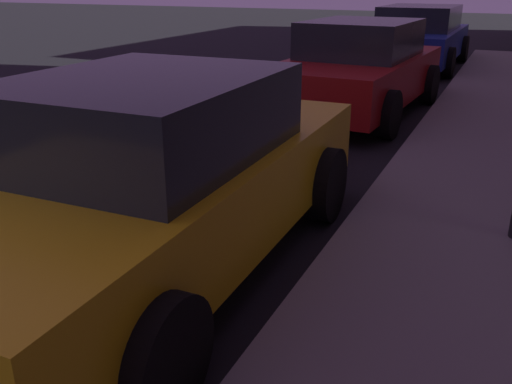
{
  "coord_description": "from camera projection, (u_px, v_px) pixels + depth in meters",
  "views": [
    {
      "loc": [
        5.1,
        0.76,
        2.03
      ],
      "look_at": [
        4.02,
        3.1,
        1.04
      ],
      "focal_mm": 39.01,
      "sensor_mm": 36.0,
      "label": 1
    }
  ],
  "objects": [
    {
      "name": "car_yellow_cab",
      "position": [
        152.0,
        177.0,
        3.99
      ],
      "size": [
        2.06,
        4.27,
        1.43
      ],
      "color": "gold",
      "rests_on": "ground"
    },
    {
      "name": "car_red",
      "position": [
        358.0,
        69.0,
        8.77
      ],
      "size": [
        2.16,
        4.22,
        1.43
      ],
      "color": "maroon",
      "rests_on": "ground"
    },
    {
      "name": "car_blue",
      "position": [
        418.0,
        37.0,
        13.45
      ],
      "size": [
        2.14,
        4.47,
        1.43
      ],
      "color": "navy",
      "rests_on": "ground"
    }
  ]
}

